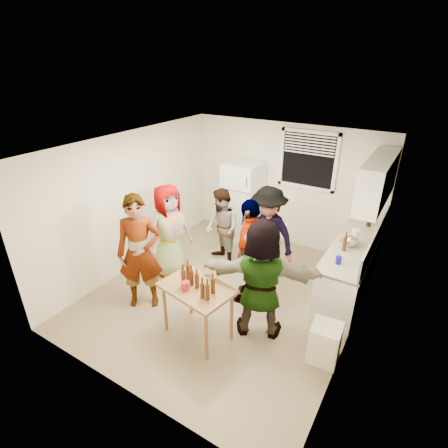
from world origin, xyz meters
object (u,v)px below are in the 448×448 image
Objects in this scene: guest_stripe at (146,302)px; trash_bin at (325,344)px; red_cup at (185,290)px; guest_back_left at (222,263)px; kettle at (350,246)px; guest_orange at (258,330)px; blue_cup at (338,264)px; serving_table at (199,334)px; guest_grey at (172,273)px; wine_bottle at (368,226)px; guest_back_right at (265,275)px; beer_bottle_table at (184,286)px; guest_black at (248,297)px; refrigerator at (243,202)px; beer_bottle_counter at (344,250)px.

trash_bin is at bearing -27.45° from guest_stripe.
red_cup is 0.09× the size of guest_back_left.
guest_orange is at bearing -136.58° from kettle.
blue_cup is 0.12× the size of serving_table.
trash_bin is at bearing -82.71° from guest_grey.
red_cup is 0.08× the size of guest_grey.
wine_bottle is 2.79m from guest_orange.
kettle reaches higher than serving_table.
guest_back_left is at bearing -64.26° from guest_orange.
trash_bin is 0.32× the size of guest_back_right.
beer_bottle_table is 2.12m from guest_back_right.
serving_table is 1.14m from guest_black.
serving_table reaches higher than guest_back_right.
blue_cup is 2.41m from guest_back_left.
guest_stripe is (-2.82, -0.36, -0.25)m from trash_bin.
red_cup is at bearing -48.35° from guest_stripe.
kettle reaches higher than guest_stripe.
kettle is 2.18× the size of blue_cup.
guest_back_left is at bearing 150.99° from trash_bin.
guest_back_right is (-1.50, 1.38, -0.25)m from trash_bin.
beer_bottle_table is at bearing -41.45° from guest_back_left.
refrigerator reaches higher than trash_bin.
guest_grey is at bearing 142.10° from serving_table.
beer_bottle_counter reaches higher than guest_orange.
wine_bottle reaches higher than kettle.
serving_table is at bearing -72.99° from refrigerator.
beer_bottle_counter is 0.12× the size of guest_stripe.
beer_bottle_counter is at bearing -0.65° from guest_stripe.
refrigerator is 0.97× the size of guest_black.
guest_back_left is at bearing 108.05° from red_cup.
beer_bottle_table reaches higher than guest_stripe.
beer_bottle_table is (-1.67, -2.15, -0.08)m from kettle.
kettle is (2.40, -0.83, 0.05)m from refrigerator.
kettle is at bearing 54.05° from red_cup.
guest_black is (-1.30, -0.96, -0.90)m from kettle.
guest_stripe reaches higher than guest_black.
guest_stripe is at bearing -172.79° from trash_bin.
guest_black is at bearing -162.88° from kettle.
serving_table is 0.55× the size of guest_orange.
refrigerator is at bearing 150.16° from guest_back_right.
kettle is 0.26× the size of serving_table.
guest_back_right is (-1.32, 0.40, -0.90)m from blue_cup.
beer_bottle_counter is at bearing 98.50° from trash_bin.
beer_bottle_counter is (2.35, -1.02, 0.05)m from refrigerator.
red_cup is (-1.55, -2.02, -0.08)m from beer_bottle_counter.
beer_bottle_table is 0.14× the size of guest_stripe.
kettle is at bearing 1.59° from guest_stripe.
wine_bottle reaches higher than beer_bottle_counter.
kettle is at bearing -19.00° from refrigerator.
guest_grey is 0.96× the size of guest_orange.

